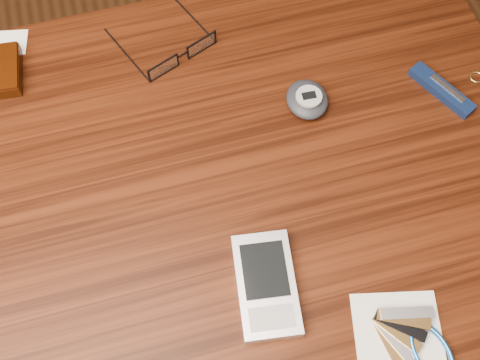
{
  "coord_description": "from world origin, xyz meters",
  "views": [
    {
      "loc": [
        0.0,
        -0.3,
        1.44
      ],
      "look_at": [
        0.09,
        0.02,
        0.76
      ],
      "focal_mm": 45.0,
      "sensor_mm": 36.0,
      "label": 1
    }
  ],
  "objects_px": {
    "pocket_knife": "(442,90)",
    "desk": "(179,243)",
    "eyeglasses": "(180,54)",
    "pedometer": "(307,99)",
    "notepad_keys": "(415,344)",
    "pda_phone": "(266,285)"
  },
  "relations": [
    {
      "from": "pedometer",
      "to": "pocket_knife",
      "type": "relative_size",
      "value": 0.68
    },
    {
      "from": "eyeglasses",
      "to": "pda_phone",
      "type": "xyz_separation_m",
      "value": [
        0.02,
        -0.35,
        -0.0
      ]
    },
    {
      "from": "eyeglasses",
      "to": "pda_phone",
      "type": "distance_m",
      "value": 0.35
    },
    {
      "from": "eyeglasses",
      "to": "pedometer",
      "type": "relative_size",
      "value": 2.27
    },
    {
      "from": "eyeglasses",
      "to": "pocket_knife",
      "type": "height_order",
      "value": "eyeglasses"
    },
    {
      "from": "pda_phone",
      "to": "pocket_knife",
      "type": "xyz_separation_m",
      "value": [
        0.31,
        0.2,
        -0.0
      ]
    },
    {
      "from": "eyeglasses",
      "to": "notepad_keys",
      "type": "distance_m",
      "value": 0.49
    },
    {
      "from": "eyeglasses",
      "to": "notepad_keys",
      "type": "xyz_separation_m",
      "value": [
        0.16,
        -0.46,
        -0.01
      ]
    },
    {
      "from": "pda_phone",
      "to": "notepad_keys",
      "type": "height_order",
      "value": "pda_phone"
    },
    {
      "from": "eyeglasses",
      "to": "pedometer",
      "type": "height_order",
      "value": "same"
    },
    {
      "from": "pocket_knife",
      "to": "desk",
      "type": "bearing_deg",
      "value": -168.53
    },
    {
      "from": "eyeglasses",
      "to": "pedometer",
      "type": "xyz_separation_m",
      "value": [
        0.15,
        -0.12,
        0.0
      ]
    },
    {
      "from": "notepad_keys",
      "to": "pocket_knife",
      "type": "distance_m",
      "value": 0.35
    },
    {
      "from": "eyeglasses",
      "to": "pda_phone",
      "type": "relative_size",
      "value": 1.16
    },
    {
      "from": "pda_phone",
      "to": "pocket_knife",
      "type": "bearing_deg",
      "value": 32.85
    },
    {
      "from": "desk",
      "to": "notepad_keys",
      "type": "height_order",
      "value": "notepad_keys"
    },
    {
      "from": "desk",
      "to": "pda_phone",
      "type": "xyz_separation_m",
      "value": [
        0.09,
        -0.12,
        0.11
      ]
    },
    {
      "from": "desk",
      "to": "notepad_keys",
      "type": "relative_size",
      "value": 7.76
    },
    {
      "from": "pda_phone",
      "to": "eyeglasses",
      "type": "bearing_deg",
      "value": 93.73
    },
    {
      "from": "desk",
      "to": "eyeglasses",
      "type": "bearing_deg",
      "value": 74.58
    },
    {
      "from": "desk",
      "to": "pedometer",
      "type": "bearing_deg",
      "value": 27.69
    },
    {
      "from": "pda_phone",
      "to": "pocket_knife",
      "type": "distance_m",
      "value": 0.37
    }
  ]
}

